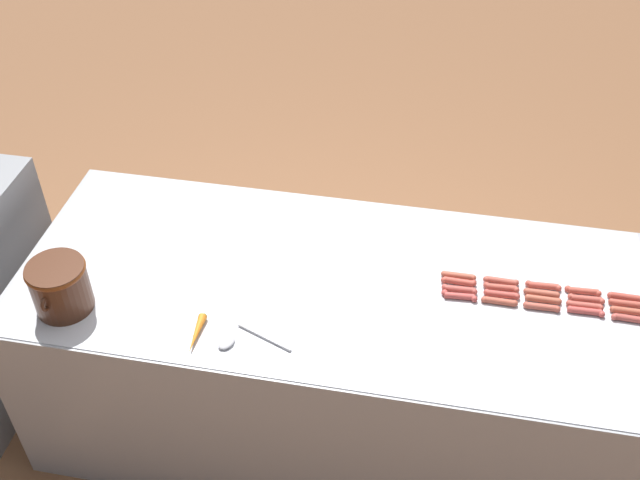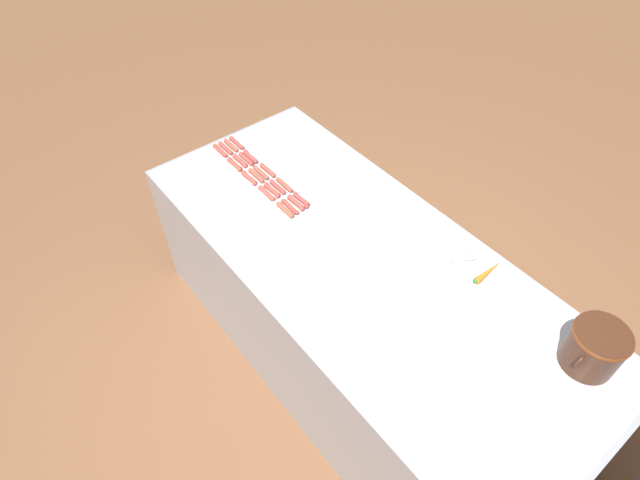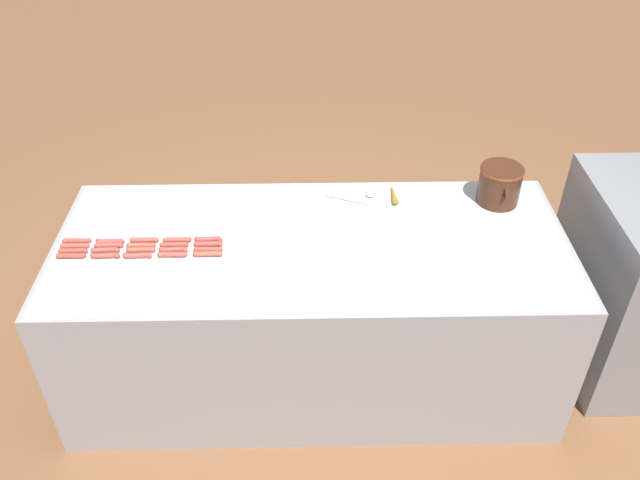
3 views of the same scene
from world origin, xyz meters
The scene contains 25 objects.
ground_plane centered at (0.00, 0.00, 0.00)m, with size 20.00×20.00×0.00m, color brown.
griddle_counter centered at (0.00, 0.00, 0.43)m, with size 1.00×2.38×0.86m.
hot_dog_0 centered at (-0.01, -1.08, 0.87)m, with size 0.03×0.13×0.02m.
hot_dog_1 centered at (0.00, -0.92, 0.87)m, with size 0.03×0.13×0.02m.
hot_dog_2 centered at (-0.01, -0.77, 0.87)m, with size 0.03×0.13×0.02m.
hot_dog_3 centered at (-0.01, -0.62, 0.87)m, with size 0.03×0.13×0.02m.
hot_dog_4 centered at (-0.01, -0.48, 0.87)m, with size 0.03×0.13×0.02m.
hot_dog_5 centered at (0.03, -1.08, 0.87)m, with size 0.02×0.13×0.02m.
hot_dog_6 centered at (0.03, -0.92, 0.87)m, with size 0.03×0.13×0.02m.
hot_dog_7 centered at (0.03, -0.78, 0.87)m, with size 0.02×0.13×0.02m.
hot_dog_8 centered at (0.03, -0.63, 0.87)m, with size 0.03×0.13×0.02m.
hot_dog_9 centered at (0.03, -0.47, 0.87)m, with size 0.03×0.13×0.02m.
hot_dog_10 centered at (0.07, -1.07, 0.87)m, with size 0.03×0.13×0.02m.
hot_dog_11 centered at (0.06, -0.93, 0.87)m, with size 0.03×0.13×0.02m.
hot_dog_12 centered at (0.06, -0.77, 0.87)m, with size 0.03×0.13×0.02m.
hot_dog_13 centered at (0.07, -0.63, 0.87)m, with size 0.03×0.13×0.02m.
hot_dog_14 centered at (0.07, -0.47, 0.87)m, with size 0.03×0.13×0.02m.
hot_dog_15 centered at (0.10, -1.07, 0.87)m, with size 0.03×0.13×0.02m.
hot_dog_16 centered at (0.10, -0.92, 0.87)m, with size 0.03×0.13×0.02m.
hot_dog_17 centered at (0.10, -0.78, 0.87)m, with size 0.03×0.13×0.02m.
hot_dog_18 centered at (0.10, -0.62, 0.87)m, with size 0.03×0.13×0.02m.
hot_dog_19 centered at (0.10, -0.47, 0.87)m, with size 0.03×0.13×0.02m.
bean_pot centered at (-0.31, 0.92, 0.97)m, with size 0.26×0.21×0.19m.
serving_spoon centered at (-0.36, 0.26, 0.87)m, with size 0.14×0.26×0.02m.
carrot centered at (-0.36, 0.41, 0.88)m, with size 0.18×0.04×0.03m.
Camera 3 is at (2.37, -0.01, 2.69)m, focal length 36.67 mm.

